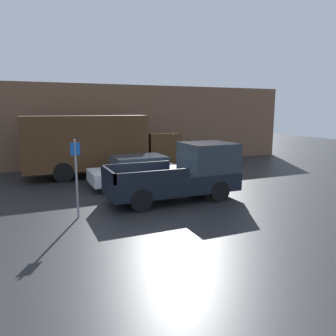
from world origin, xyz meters
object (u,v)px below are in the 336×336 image
object	(u,v)px
delivery_truck	(97,143)
parking_sign	(76,175)
pickup_truck	(184,174)
car	(137,171)
newspaper_box	(128,157)

from	to	relation	value
delivery_truck	parking_sign	bearing A→B (deg)	-106.93
pickup_truck	delivery_truck	size ratio (longest dim) A/B	0.62
car	parking_sign	bearing A→B (deg)	-132.47
delivery_truck	newspaper_box	bearing A→B (deg)	46.95
delivery_truck	newspaper_box	size ratio (longest dim) A/B	8.32
car	delivery_truck	distance (m)	3.59
car	parking_sign	distance (m)	4.78
pickup_truck	parking_sign	size ratio (longest dim) A/B	1.98
parking_sign	newspaper_box	distance (m)	10.43
parking_sign	newspaper_box	world-z (taller)	parking_sign
parking_sign	car	bearing A→B (deg)	47.53
delivery_truck	newspaper_box	xyz separation A→B (m)	(2.45, 2.62, -1.23)
pickup_truck	newspaper_box	xyz separation A→B (m)	(0.29, 8.66, -0.52)
pickup_truck	delivery_truck	bearing A→B (deg)	109.65
pickup_truck	delivery_truck	xyz separation A→B (m)	(-2.16, 6.04, 0.71)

